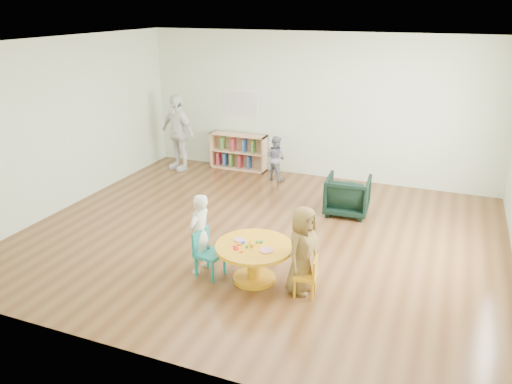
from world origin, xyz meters
TOP-DOWN VIEW (x-y plane):
  - room at (0.01, 0.00)m, footprint 7.10×7.00m
  - activity_table at (0.40, -1.24)m, footprint 0.97×0.97m
  - kid_chair_left at (-0.21, -1.33)m, footprint 0.38×0.38m
  - kid_chair_right at (1.12, -1.32)m, footprint 0.30×0.30m
  - bookshelf at (-1.61, 2.86)m, footprint 1.20×0.30m
  - alphabet_poster at (-1.60, 2.98)m, footprint 0.74×0.01m
  - armchair at (1.03, 1.31)m, footprint 0.73×0.75m
  - child_left at (-0.34, -1.28)m, footprint 0.31×0.42m
  - child_right at (1.02, -1.25)m, footprint 0.46×0.60m
  - toddler at (-0.65, 2.47)m, footprint 0.52×0.46m
  - adult_caretaker at (-2.76, 2.36)m, footprint 1.00×0.67m

SIDE VIEW (x-z plane):
  - kid_chair_right at x=1.12m, z-range 0.02..0.51m
  - armchair at x=1.03m, z-range 0.00..0.64m
  - kid_chair_left at x=-0.21m, z-range 0.02..0.63m
  - activity_table at x=0.40m, z-range 0.07..0.60m
  - bookshelf at x=-1.61m, z-range -0.01..0.74m
  - toddler at x=-0.65m, z-range 0.00..0.89m
  - child_left at x=-0.34m, z-range 0.00..1.06m
  - child_right at x=1.02m, z-range 0.00..1.09m
  - adult_caretaker at x=-2.76m, z-range 0.00..1.57m
  - alphabet_poster at x=-1.60m, z-range 1.08..1.62m
  - room at x=0.01m, z-range 0.49..3.29m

